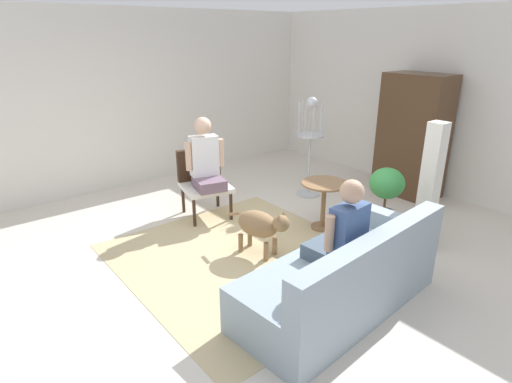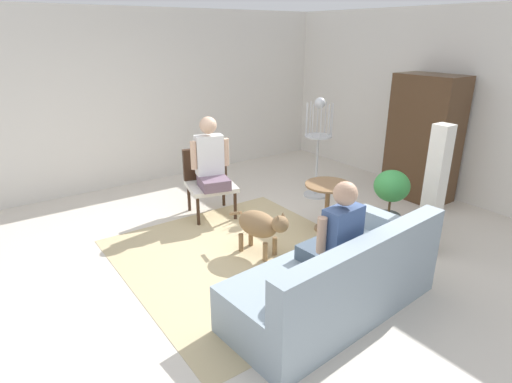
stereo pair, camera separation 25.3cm
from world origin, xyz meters
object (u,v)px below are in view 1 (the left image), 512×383
Objects in this scene: person_on_armchair at (205,159)px; dog at (261,225)px; round_end_table at (324,196)px; armoire_cabinet at (413,136)px; person_on_couch at (342,232)px; potted_plant at (386,193)px; bird_cage_stand at (310,145)px; column_lamp at (429,188)px; couch at (344,279)px; armchair at (203,178)px.

dog is (1.26, -0.10, -0.46)m from person_on_armchair.
round_end_table is 0.34× the size of armoire_cabinet.
dog is at bearing 176.61° from person_on_couch.
person_on_armchair is 2.33m from potted_plant.
armoire_cabinet is at bearing 112.47° from potted_plant.
dog is 0.44× the size of armoire_cabinet.
armoire_cabinet reaches higher than bird_cage_stand.
round_end_table is at bearing 37.96° from person_on_armchair.
person_on_armchair is at bearing -142.04° from round_end_table.
round_end_table is 1.26m from bird_cage_stand.
dog is 0.54× the size of column_lamp.
person_on_couch is at bearing -67.47° from potted_plant.
person_on_couch is 2.88m from bird_cage_stand.
armoire_cabinet is (-0.05, 1.98, 0.47)m from round_end_table.
potted_plant is at bearing -8.13° from bird_cage_stand.
round_end_table is at bearing 139.21° from couch.
bird_cage_stand is (-2.25, 1.82, 0.49)m from couch.
person_on_couch is 0.44× the size of armoire_cabinet.
person_on_armchair reaches higher than potted_plant.
person_on_armchair is (-2.47, 0.17, 0.06)m from person_on_couch.
potted_plant is (-0.68, 1.63, -0.23)m from person_on_couch.
armoire_cabinet is (-1.29, 3.11, 0.15)m from person_on_couch.
armchair reaches higher than round_end_table.
couch is 1.70m from round_end_table.
bird_cage_stand is at bearing 75.90° from armchair.
dog is at bearing -4.36° from person_on_armchair.
bird_cage_stand is 1.77× the size of potted_plant.
person_on_couch reaches higher than round_end_table.
person_on_couch is 1.68m from column_lamp.
bird_cage_stand is (-0.97, 0.72, 0.35)m from round_end_table.
armoire_cabinet is at bearing 91.55° from dog.
couch is 1.39× the size of bird_cage_stand.
round_end_table is (-1.24, 1.13, -0.32)m from person_on_couch.
column_lamp is at bearing 95.21° from person_on_couch.
column_lamp reaches higher than couch.
round_end_table is 0.42× the size of column_lamp.
potted_plant is (1.79, 1.46, -0.30)m from person_on_armchair.
potted_plant is 0.46× the size of armoire_cabinet.
potted_plant is at bearing -175.90° from column_lamp.
person_on_armchair is 2.76m from column_lamp.
couch is 2.94m from bird_cage_stand.
potted_plant reaches higher than dog.
armchair is 3.22m from armoire_cabinet.
person_on_couch reaches higher than armchair.
bird_cage_stand is at bearing 171.87° from potted_plant.
column_lamp is (-0.15, 1.67, -0.02)m from person_on_couch.
couch is at bearing 32.44° from person_on_couch.
person_on_armchair is (0.15, -0.04, 0.31)m from armchair.
armchair is at bearing -114.64° from armoire_cabinet.
column_lamp reaches higher than dog.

